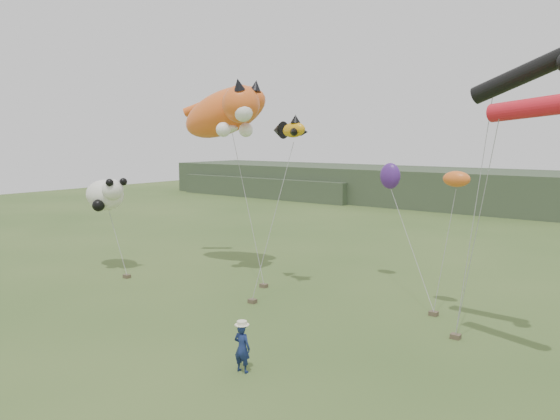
{
  "coord_description": "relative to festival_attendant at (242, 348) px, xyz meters",
  "views": [
    {
      "loc": [
        13.29,
        -13.8,
        7.41
      ],
      "look_at": [
        0.48,
        3.0,
        4.63
      ],
      "focal_mm": 35.0,
      "sensor_mm": 36.0,
      "label": 1
    }
  ],
  "objects": [
    {
      "name": "festival_attendant",
      "position": [
        0.0,
        0.0,
        0.0
      ],
      "size": [
        0.62,
        0.44,
        1.59
      ],
      "primitive_type": "imported",
      "rotation": [
        0.0,
        0.0,
        3.25
      ],
      "color": "navy",
      "rests_on": "ground"
    },
    {
      "name": "fish_kite",
      "position": [
        -4.53,
        8.58,
        7.03
      ],
      "size": [
        2.2,
        1.47,
        1.13
      ],
      "color": "orange",
      "rests_on": "ground"
    },
    {
      "name": "ground",
      "position": [
        -2.26,
        1.33,
        -0.8
      ],
      "size": [
        120.0,
        120.0,
        0.0
      ],
      "primitive_type": "plane",
      "color": "#385123",
      "rests_on": "ground"
    },
    {
      "name": "tube_kites",
      "position": [
        6.75,
        6.8,
        8.24
      ],
      "size": [
        4.59,
        3.21,
        2.49
      ],
      "color": "black",
      "rests_on": "ground"
    },
    {
      "name": "headland",
      "position": [
        -5.38,
        46.02,
        1.13
      ],
      "size": [
        90.0,
        13.0,
        4.0
      ],
      "color": "#2D3D28",
      "rests_on": "ground"
    },
    {
      "name": "panda_kite",
      "position": [
        -15.17,
        5.78,
        3.49
      ],
      "size": [
        3.04,
        1.96,
        1.89
      ],
      "color": "white",
      "rests_on": "ground"
    },
    {
      "name": "sandbag_anchors",
      "position": [
        -3.17,
        7.05,
        -0.71
      ],
      "size": [
        17.5,
        4.2,
        0.18
      ],
      "color": "brown",
      "rests_on": "ground"
    },
    {
      "name": "cat_kite",
      "position": [
        -9.7,
        9.97,
        8.08
      ],
      "size": [
        7.04,
        3.88,
        3.98
      ],
      "color": "orange",
      "rests_on": "ground"
    },
    {
      "name": "misc_kites",
      "position": [
        0.06,
        12.17,
        4.77
      ],
      "size": [
        5.67,
        3.83,
        1.34
      ],
      "color": "orange",
      "rests_on": "ground"
    }
  ]
}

